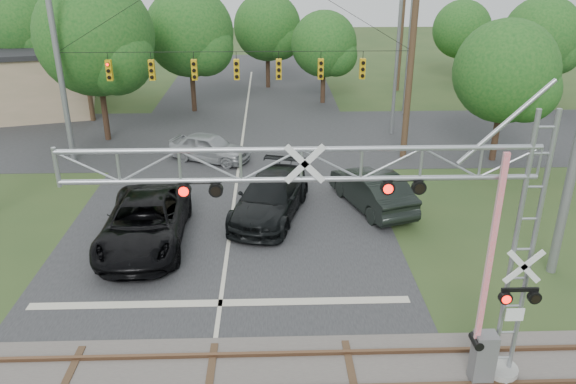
{
  "coord_description": "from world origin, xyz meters",
  "views": [
    {
      "loc": [
        1.79,
        -10.63,
        11.1
      ],
      "look_at": [
        2.38,
        7.5,
        3.26
      ],
      "focal_mm": 35.0,
      "sensor_mm": 36.0,
      "label": 1
    }
  ],
  "objects_px": {
    "traffic_signal_span": "(253,60)",
    "sedan_silver": "(210,147)",
    "pickup_black": "(145,223)",
    "car_dark": "(270,197)",
    "streetlight": "(394,50)",
    "crossing_gantry": "(390,227)"
  },
  "relations": [
    {
      "from": "traffic_signal_span",
      "to": "sedan_silver",
      "type": "bearing_deg",
      "value": -174.04
    },
    {
      "from": "traffic_signal_span",
      "to": "pickup_black",
      "type": "distance_m",
      "value": 11.93
    },
    {
      "from": "car_dark",
      "to": "streetlight",
      "type": "height_order",
      "value": "streetlight"
    },
    {
      "from": "crossing_gantry",
      "to": "streetlight",
      "type": "xyz_separation_m",
      "value": [
        4.83,
        22.84,
        0.61
      ]
    },
    {
      "from": "traffic_signal_span",
      "to": "sedan_silver",
      "type": "relative_size",
      "value": 4.13
    },
    {
      "from": "crossing_gantry",
      "to": "traffic_signal_span",
      "type": "height_order",
      "value": "traffic_signal_span"
    },
    {
      "from": "traffic_signal_span",
      "to": "streetlight",
      "type": "bearing_deg",
      "value": 27.35
    },
    {
      "from": "traffic_signal_span",
      "to": "pickup_black",
      "type": "relative_size",
      "value": 2.8
    },
    {
      "from": "sedan_silver",
      "to": "traffic_signal_span",
      "type": "bearing_deg",
      "value": -59.91
    },
    {
      "from": "crossing_gantry",
      "to": "car_dark",
      "type": "relative_size",
      "value": 1.89
    },
    {
      "from": "crossing_gantry",
      "to": "traffic_signal_span",
      "type": "relative_size",
      "value": 0.62
    },
    {
      "from": "pickup_black",
      "to": "streetlight",
      "type": "xyz_separation_m",
      "value": [
        12.89,
        14.6,
        4.47
      ]
    },
    {
      "from": "traffic_signal_span",
      "to": "streetlight",
      "type": "distance_m",
      "value": 9.74
    },
    {
      "from": "car_dark",
      "to": "sedan_silver",
      "type": "height_order",
      "value": "car_dark"
    },
    {
      "from": "traffic_signal_span",
      "to": "pickup_black",
      "type": "bearing_deg",
      "value": -112.69
    },
    {
      "from": "crossing_gantry",
      "to": "sedan_silver",
      "type": "height_order",
      "value": "crossing_gantry"
    },
    {
      "from": "traffic_signal_span",
      "to": "car_dark",
      "type": "distance_m",
      "value": 9.0
    },
    {
      "from": "car_dark",
      "to": "streetlight",
      "type": "distance_m",
      "value": 15.08
    },
    {
      "from": "pickup_black",
      "to": "sedan_silver",
      "type": "xyz_separation_m",
      "value": [
        1.67,
        9.86,
        -0.16
      ]
    },
    {
      "from": "pickup_black",
      "to": "streetlight",
      "type": "relative_size",
      "value": 0.71
    },
    {
      "from": "pickup_black",
      "to": "streetlight",
      "type": "distance_m",
      "value": 19.98
    },
    {
      "from": "crossing_gantry",
      "to": "pickup_black",
      "type": "height_order",
      "value": "crossing_gantry"
    }
  ]
}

